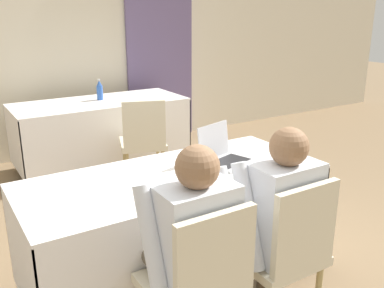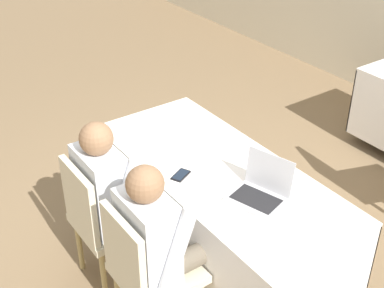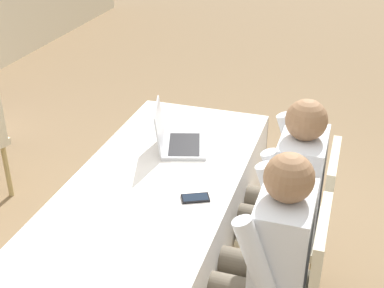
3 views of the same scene
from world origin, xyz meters
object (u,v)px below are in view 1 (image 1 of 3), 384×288
Objects in this scene: chair_near_right at (285,249)px; person_checkered_shirt at (188,242)px; chair_far_spare at (143,139)px; person_white_shirt at (274,215)px; chair_near_left at (200,282)px; cell_phone at (185,189)px; laptop at (225,156)px; water_bottle at (100,91)px.

chair_near_right is 0.78× the size of person_checkered_shirt.
person_white_shirt reaches higher than chair_far_spare.
person_checkered_shirt is at bearing -90.00° from chair_near_left.
chair_near_left reaches higher than cell_phone.
cell_phone is 0.13× the size of person_checkered_shirt.
chair_near_left and chair_far_spare have the same top height.
laptop is at bearing 104.07° from chair_far_spare.
chair_near_right is (-0.11, -0.71, -0.30)m from laptop.
cell_phone is 1.88m from chair_far_spare.
chair_near_right is at bearing -115.77° from laptop.
laptop is 1.59× the size of water_bottle.
laptop is at bearing -137.08° from person_checkered_shirt.
person_checkered_shirt reaches higher than water_bottle.
person_checkered_shirt reaches higher than chair_near_right.
water_bottle is 3.03m from person_white_shirt.
chair_near_left is (-0.65, -0.71, -0.30)m from laptop.
chair_far_spare reaches higher than cell_phone.
cell_phone is 2.71m from water_bottle.
person_white_shirt is (0.00, 0.10, 0.16)m from chair_near_right.
chair_near_left is at bearing 89.69° from chair_far_spare.
person_white_shirt is (0.54, 0.10, 0.16)m from chair_near_left.
person_white_shirt reaches higher than water_bottle.
cell_phone is 0.63m from chair_near_right.
chair_near_right is 0.57m from person_checkered_shirt.
cell_phone is 0.16× the size of chair_near_right.
person_white_shirt reaches higher than chair_near_right.
laptop is at bearing -98.98° from chair_near_right.
chair_near_right is 2.25m from chair_far_spare.
laptop is 1.56m from chair_far_spare.
laptop is 0.40× the size of chair_far_spare.
chair_near_left is at bearing 90.00° from person_checkered_shirt.
chair_near_left is 2.37m from chair_far_spare.
cell_phone is 0.16× the size of chair_near_left.
laptop is at bearing -100.48° from person_white_shirt.
chair_far_spare is (0.25, 2.24, 0.00)m from chair_near_right.
person_white_shirt is at bearing -92.84° from water_bottle.
chair_near_right is (0.54, 0.00, 0.00)m from chair_near_left.
water_bottle reaches higher than chair_near_right.
water_bottle is at bearing 72.31° from laptop.
water_bottle reaches higher than cell_phone.
laptop is 0.90m from person_checkered_shirt.
laptop is 0.31× the size of person_checkered_shirt.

